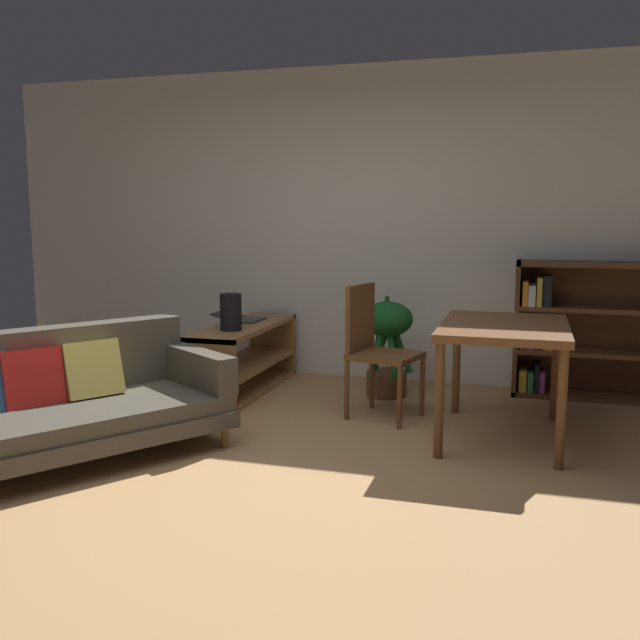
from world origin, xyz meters
TOP-DOWN VIEW (x-y plane):
  - ground_plane at (0.00, 0.00)m, footprint 8.16×8.16m
  - back_wall_panel at (0.00, 2.70)m, footprint 6.80×0.10m
  - fabric_couch at (-1.18, 0.11)m, footprint 1.69×1.93m
  - media_console at (-0.78, 1.89)m, footprint 0.43×1.39m
  - open_laptop at (-0.89, 2.08)m, footprint 0.40×0.31m
  - desk_speaker at (-0.76, 1.59)m, footprint 0.17×0.17m
  - potted_floor_plant at (0.38, 2.06)m, footprint 0.41×0.60m
  - dining_table at (1.30, 1.21)m, footprint 0.78×1.11m
  - dining_chair_near at (0.41, 1.46)m, footprint 0.54×0.51m
  - bookshelf at (1.91, 2.50)m, footprint 1.32×0.36m

SIDE VIEW (x-z plane):
  - ground_plane at x=0.00m, z-range 0.00..0.00m
  - media_console at x=-0.78m, z-range -0.01..0.54m
  - fabric_couch at x=-1.18m, z-range -0.02..0.73m
  - potted_floor_plant at x=0.38m, z-range 0.05..0.86m
  - dining_chair_near at x=0.41m, z-range 0.05..0.99m
  - bookshelf at x=1.91m, z-range 0.00..1.07m
  - open_laptop at x=-0.89m, z-range 0.54..0.60m
  - dining_table at x=1.30m, z-range 0.29..1.04m
  - desk_speaker at x=-0.76m, z-range 0.55..0.84m
  - back_wall_panel at x=0.00m, z-range 0.00..2.70m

